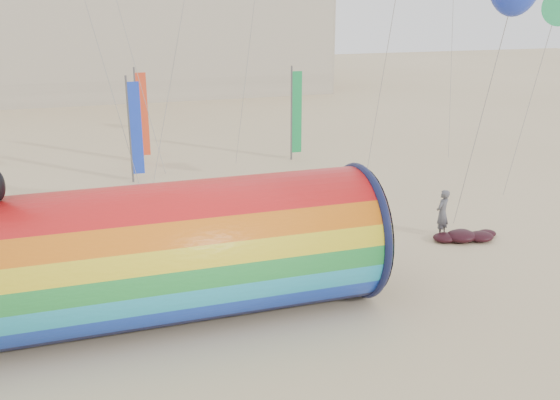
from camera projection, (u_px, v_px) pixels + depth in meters
name	position (u px, v px, depth m)	size (l,w,h in m)	color
ground	(280.00, 289.00, 19.44)	(160.00, 160.00, 0.00)	#CCB58C
windsock_assembly	(136.00, 253.00, 16.83)	(13.47, 4.10, 6.21)	red
kite_handler	(442.00, 213.00, 23.50)	(0.67, 0.44, 1.83)	#4E4F55
fabric_bundle	(465.00, 236.00, 23.31)	(2.62, 1.35, 0.41)	#3B0A14
festival_banners	(193.00, 118.00, 32.73)	(9.54, 3.88, 5.20)	#59595E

